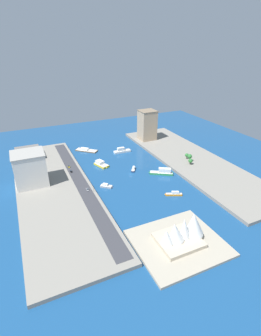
% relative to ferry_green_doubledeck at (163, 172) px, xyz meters
% --- Properties ---
extents(ground_plane, '(440.00, 440.00, 0.00)m').
position_rel_ferry_green_doubledeck_xyz_m(ground_plane, '(32.31, -14.86, -2.80)').
color(ground_plane, navy).
extents(quay_west, '(70.00, 240.00, 3.20)m').
position_rel_ferry_green_doubledeck_xyz_m(quay_west, '(-49.73, -14.86, -1.20)').
color(quay_west, gray).
rests_on(quay_west, ground_plane).
extents(quay_east, '(70.00, 240.00, 3.20)m').
position_rel_ferry_green_doubledeck_xyz_m(quay_east, '(114.35, -14.86, -1.20)').
color(quay_east, gray).
rests_on(quay_east, ground_plane).
extents(peninsula_point, '(62.47, 55.73, 2.00)m').
position_rel_ferry_green_doubledeck_xyz_m(peninsula_point, '(46.12, 97.40, -1.80)').
color(peninsula_point, '#A89E89').
rests_on(peninsula_point, ground_plane).
extents(road_strip, '(12.44, 228.00, 0.15)m').
position_rel_ferry_green_doubledeck_xyz_m(road_strip, '(88.60, -14.86, 0.48)').
color(road_strip, '#38383D').
rests_on(road_strip, quay_east).
extents(ferry_green_doubledeck, '(25.07, 18.93, 7.41)m').
position_rel_ferry_green_doubledeck_xyz_m(ferry_green_doubledeck, '(0.00, 0.00, 0.00)').
color(ferry_green_doubledeck, '#2D8C4C').
rests_on(ferry_green_doubledeck, ground_plane).
extents(ferry_white_commuter, '(24.29, 7.22, 6.98)m').
position_rel_ferry_green_doubledeck_xyz_m(ferry_white_commuter, '(16.58, -75.84, -0.48)').
color(ferry_white_commuter, silver).
rests_on(ferry_white_commuter, ground_plane).
extents(patrol_launch_navy, '(9.28, 11.51, 3.84)m').
position_rel_ferry_green_doubledeck_xyz_m(patrol_launch_navy, '(25.04, -22.40, -1.48)').
color(patrol_launch_navy, '#1E284C').
rests_on(patrol_launch_navy, ground_plane).
extents(ferry_yellow_fast, '(14.58, 20.82, 5.59)m').
position_rel_ferry_green_doubledeck_xyz_m(ferry_yellow_fast, '(54.79, -49.36, -0.66)').
color(ferry_yellow_fast, yellow).
rests_on(ferry_yellow_fast, ground_plane).
extents(water_taxi_orange, '(16.32, 9.32, 4.43)m').
position_rel_ferry_green_doubledeck_xyz_m(water_taxi_orange, '(12.80, 41.58, -1.16)').
color(water_taxi_orange, orange).
rests_on(water_taxi_orange, ground_plane).
extents(yacht_sleek_gray, '(12.15, 11.21, 3.90)m').
position_rel_ferry_green_doubledeck_xyz_m(yacht_sleek_gray, '(66.08, 0.14, -1.43)').
color(yacht_sleek_gray, '#999EA3').
rests_on(yacht_sleek_gray, ground_plane).
extents(barge_flat_brown, '(28.06, 26.92, 3.48)m').
position_rel_ferry_green_doubledeck_xyz_m(barge_flat_brown, '(58.56, -100.87, -1.62)').
color(barge_flat_brown, brown).
rests_on(barge_flat_brown, ground_plane).
extents(carpark_squat_concrete, '(28.44, 27.19, 10.88)m').
position_rel_ferry_green_doubledeck_xyz_m(carpark_squat_concrete, '(130.62, -102.54, 5.87)').
color(carpark_squat_concrete, gray).
rests_on(carpark_squat_concrete, quay_east).
extents(hotel_broad_white, '(30.56, 28.32, 33.37)m').
position_rel_ferry_green_doubledeck_xyz_m(hotel_broad_white, '(132.60, -32.72, 17.12)').
color(hotel_broad_white, silver).
rests_on(hotel_broad_white, quay_east).
extents(apartment_midrise_tan, '(23.17, 21.56, 42.19)m').
position_rel_ferry_green_doubledeck_xyz_m(apartment_midrise_tan, '(-33.38, -99.81, 21.53)').
color(apartment_midrise_tan, tan).
rests_on(apartment_midrise_tan, quay_west).
extents(suv_black, '(1.87, 5.12, 1.55)m').
position_rel_ferry_green_doubledeck_xyz_m(suv_black, '(91.94, -41.71, 1.31)').
color(suv_black, black).
rests_on(suv_black, road_strip).
extents(taxi_yellow_cab, '(1.95, 4.62, 1.56)m').
position_rel_ferry_green_doubledeck_xyz_m(taxi_yellow_cab, '(91.49, -54.28, 1.31)').
color(taxi_yellow_cab, black).
rests_on(taxi_yellow_cab, road_strip).
extents(sedan_silver, '(2.11, 4.51, 1.54)m').
position_rel_ferry_green_doubledeck_xyz_m(sedan_silver, '(86.14, 3.37, 1.31)').
color(sedan_silver, black).
rests_on(sedan_silver, road_strip).
extents(traffic_light_waterfront, '(0.36, 0.36, 6.50)m').
position_rel_ferry_green_doubledeck_xyz_m(traffic_light_waterfront, '(81.34, 8.19, 4.74)').
color(traffic_light_waterfront, black).
rests_on(traffic_light_waterfront, quay_east).
extents(opera_landmark, '(35.40, 27.09, 22.34)m').
position_rel_ferry_green_doubledeck_xyz_m(opera_landmark, '(42.93, 97.40, 8.01)').
color(opera_landmark, '#BCAD93').
rests_on(opera_landmark, peninsula_point).
extents(park_tree_cluster, '(10.44, 19.76, 8.96)m').
position_rel_ferry_green_doubledeck_xyz_m(park_tree_cluster, '(-41.87, -9.22, 5.79)').
color(park_tree_cluster, brown).
rests_on(park_tree_cluster, quay_west).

